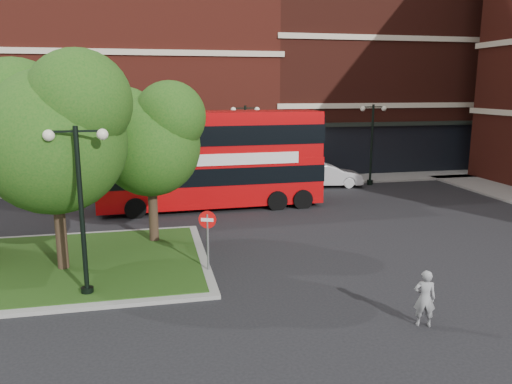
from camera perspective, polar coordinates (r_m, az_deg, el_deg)
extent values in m
plane|color=black|center=(15.84, 1.76, -10.49)|extent=(120.00, 120.00, 0.00)
cube|color=slate|center=(31.49, -5.47, 0.90)|extent=(44.00, 3.00, 0.12)
cube|color=maroon|center=(38.48, -19.29, 12.68)|extent=(26.00, 12.00, 14.00)
cube|color=#471911|center=(42.10, 12.89, 14.28)|extent=(18.00, 12.00, 16.00)
cube|color=gray|center=(18.75, -25.43, -7.87)|extent=(12.60, 7.60, 0.12)
cube|color=#19380F|center=(18.75, -25.43, -7.83)|extent=(12.00, 7.00, 0.15)
cylinder|color=#2D2116|center=(17.45, -21.55, -2.45)|extent=(0.36, 0.36, 3.92)
sphere|color=#194C13|center=(17.05, -22.15, 5.33)|extent=(4.60, 4.60, 4.60)
sphere|color=#194C13|center=(17.89, -25.67, 8.24)|extent=(3.45, 3.45, 3.45)
sphere|color=#194C13|center=(16.38, -19.56, 9.72)|extent=(3.22, 3.22, 3.22)
cylinder|color=#2D2116|center=(19.68, -11.72, -0.96)|extent=(0.36, 0.36, 3.47)
sphere|color=#194C13|center=(19.34, -11.98, 5.14)|extent=(3.80, 3.80, 3.80)
sphere|color=#194C13|center=(19.85, -14.86, 7.51)|extent=(2.85, 2.85, 2.85)
sphere|color=#194C13|center=(18.88, -9.79, 8.47)|extent=(2.66, 2.66, 2.66)
cylinder|color=black|center=(14.96, -19.30, -2.43)|extent=(0.14, 0.14, 5.00)
cylinder|color=black|center=(15.68, -18.70, -10.79)|extent=(0.36, 0.36, 0.30)
cube|color=black|center=(14.59, -19.93, 6.55)|extent=(1.40, 0.06, 0.06)
sphere|color=#F2EACC|center=(14.71, -22.61, 5.99)|extent=(0.32, 0.32, 0.32)
sphere|color=#F2EACC|center=(14.52, -17.15, 6.31)|extent=(0.32, 0.32, 0.32)
cylinder|color=black|center=(29.46, -1.22, 5.00)|extent=(0.14, 0.14, 5.00)
cylinder|color=black|center=(29.83, -1.20, 0.51)|extent=(0.36, 0.36, 0.30)
cube|color=black|center=(29.27, -1.24, 9.57)|extent=(1.40, 0.06, 0.06)
sphere|color=#F2EACC|center=(29.15, -2.61, 9.36)|extent=(0.32, 0.32, 0.32)
sphere|color=#F2EACC|center=(29.41, 0.12, 9.39)|extent=(0.32, 0.32, 0.32)
cylinder|color=black|center=(31.95, 13.07, 5.23)|extent=(0.14, 0.14, 5.00)
cylinder|color=black|center=(32.29, 12.88, 1.09)|extent=(0.36, 0.36, 0.30)
cube|color=black|center=(31.77, 13.27, 9.44)|extent=(1.40, 0.06, 0.06)
sphere|color=#F2EACC|center=(31.48, 12.10, 9.30)|extent=(0.32, 0.32, 0.32)
sphere|color=#F2EACC|center=(32.08, 14.41, 9.23)|extent=(0.32, 0.32, 0.32)
cube|color=#B00709|center=(25.32, -5.14, 1.58)|extent=(11.22, 2.83, 2.13)
cube|color=#B00709|center=(25.03, -5.23, 6.38)|extent=(11.10, 2.80, 2.13)
cube|color=black|center=(25.02, -5.24, 6.62)|extent=(11.22, 2.83, 0.96)
cube|color=silver|center=(23.88, -4.72, 3.67)|extent=(8.36, 0.26, 0.56)
imported|color=gray|center=(13.70, 18.72, -11.43)|extent=(0.64, 0.53, 1.50)
imported|color=#B9BCC1|center=(30.67, -11.59, 1.75)|extent=(4.65, 2.30, 1.53)
imported|color=silver|center=(31.09, 8.11, 1.90)|extent=(4.44, 2.04, 1.41)
cylinder|color=slate|center=(16.50, -5.52, -5.91)|extent=(0.07, 0.07, 2.00)
cylinder|color=red|center=(16.27, -5.58, -3.16)|extent=(0.56, 0.25, 0.58)
cube|color=white|center=(16.27, -5.58, -3.16)|extent=(0.39, 0.18, 0.11)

